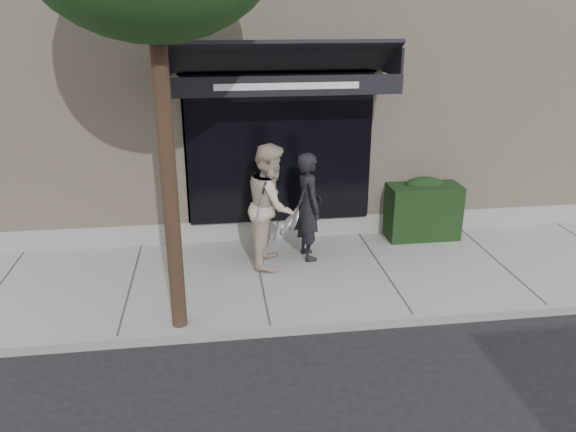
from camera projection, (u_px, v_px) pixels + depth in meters
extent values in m
plane|color=black|center=(382.00, 275.00, 9.20)|extent=(80.00, 80.00, 0.00)
cube|color=gray|center=(382.00, 272.00, 9.18)|extent=(20.00, 3.00, 0.12)
cube|color=gray|center=(415.00, 320.00, 7.74)|extent=(20.00, 0.10, 0.14)
cube|color=#BCA88F|center=(325.00, 70.00, 12.88)|extent=(14.00, 7.00, 5.50)
cube|color=gray|center=(357.00, 223.00, 10.69)|extent=(14.02, 0.42, 0.50)
cube|color=black|center=(279.00, 148.00, 9.82)|extent=(3.20, 0.30, 2.60)
cube|color=gray|center=(187.00, 149.00, 9.75)|extent=(0.08, 0.40, 2.60)
cube|color=gray|center=(366.00, 144.00, 10.16)|extent=(0.08, 0.40, 2.60)
cube|color=gray|center=(278.00, 69.00, 9.49)|extent=(3.36, 0.40, 0.12)
cube|color=black|center=(283.00, 56.00, 8.75)|extent=(3.60, 1.03, 0.55)
cube|color=black|center=(287.00, 86.00, 8.42)|extent=(3.60, 0.05, 0.30)
cube|color=white|center=(287.00, 86.00, 8.39)|extent=(2.20, 0.01, 0.10)
cube|color=black|center=(167.00, 63.00, 8.55)|extent=(0.04, 1.00, 0.45)
cube|color=black|center=(393.00, 60.00, 9.00)|extent=(0.04, 1.00, 0.45)
cube|color=black|center=(422.00, 211.00, 10.28)|extent=(1.30, 0.70, 1.00)
ellipsoid|color=black|center=(424.00, 184.00, 10.11)|extent=(0.71, 0.38, 0.27)
cylinder|color=black|center=(167.00, 160.00, 6.75)|extent=(0.20, 0.20, 4.80)
imported|color=black|center=(308.00, 206.00, 9.27)|extent=(0.54, 0.73, 1.82)
torus|color=silver|center=(294.00, 219.00, 8.91)|extent=(0.15, 0.31, 0.30)
cylinder|color=silver|center=(294.00, 219.00, 8.91)|extent=(0.12, 0.28, 0.26)
cylinder|color=silver|center=(294.00, 219.00, 8.91)|extent=(0.18, 0.04, 0.08)
cylinder|color=black|center=(294.00, 219.00, 8.91)|extent=(0.20, 0.05, 0.09)
torus|color=silver|center=(286.00, 225.00, 8.90)|extent=(0.18, 0.30, 0.27)
cylinder|color=silver|center=(286.00, 225.00, 8.90)|extent=(0.14, 0.27, 0.23)
cylinder|color=silver|center=(286.00, 225.00, 8.90)|extent=(0.16, 0.02, 0.11)
cylinder|color=black|center=(286.00, 225.00, 8.90)|extent=(0.19, 0.03, 0.13)
imported|color=#C4B49C|center=(271.00, 205.00, 9.02)|extent=(0.94, 1.11, 2.02)
torus|color=silver|center=(258.00, 213.00, 8.72)|extent=(0.12, 0.31, 0.30)
cylinder|color=silver|center=(258.00, 213.00, 8.72)|extent=(0.09, 0.27, 0.26)
cylinder|color=silver|center=(258.00, 213.00, 8.72)|extent=(0.18, 0.03, 0.06)
cylinder|color=black|center=(258.00, 213.00, 8.72)|extent=(0.20, 0.05, 0.08)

